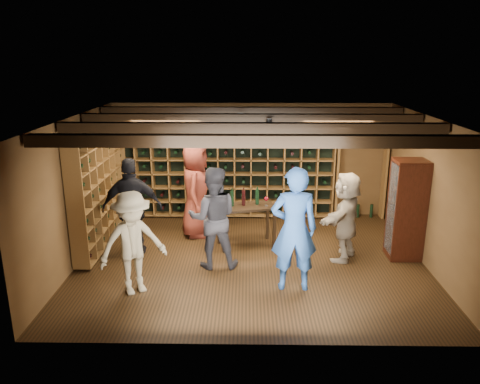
{
  "coord_description": "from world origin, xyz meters",
  "views": [
    {
      "loc": [
        -0.07,
        -7.58,
        3.5
      ],
      "look_at": [
        -0.19,
        0.2,
        1.2
      ],
      "focal_mm": 35.0,
      "sensor_mm": 36.0,
      "label": 1
    }
  ],
  "objects_px": {
    "man_grey_suit": "(213,218)",
    "guest_red_floral": "(196,190)",
    "display_cabinet": "(406,212)",
    "guest_beige": "(346,216)",
    "man_blue_shirt": "(294,229)",
    "guest_khaki": "(133,243)",
    "tasting_table": "(246,210)",
    "guest_woman_black": "(132,208)"
  },
  "relations": [
    {
      "from": "display_cabinet",
      "to": "tasting_table",
      "type": "bearing_deg",
      "value": 170.5
    },
    {
      "from": "guest_red_floral",
      "to": "display_cabinet",
      "type": "bearing_deg",
      "value": -101.94
    },
    {
      "from": "guest_beige",
      "to": "tasting_table",
      "type": "distance_m",
      "value": 1.82
    },
    {
      "from": "guest_woman_black",
      "to": "guest_beige",
      "type": "xyz_separation_m",
      "value": [
        3.75,
        -0.08,
        -0.11
      ]
    },
    {
      "from": "guest_red_floral",
      "to": "guest_woman_black",
      "type": "bearing_deg",
      "value": 137.78
    },
    {
      "from": "man_blue_shirt",
      "to": "guest_beige",
      "type": "bearing_deg",
      "value": -132.67
    },
    {
      "from": "guest_khaki",
      "to": "guest_woman_black",
      "type": "bearing_deg",
      "value": 71.45
    },
    {
      "from": "guest_khaki",
      "to": "tasting_table",
      "type": "distance_m",
      "value": 2.49
    },
    {
      "from": "man_blue_shirt",
      "to": "guest_khaki",
      "type": "distance_m",
      "value": 2.42
    },
    {
      "from": "display_cabinet",
      "to": "guest_woman_black",
      "type": "bearing_deg",
      "value": 179.91
    },
    {
      "from": "display_cabinet",
      "to": "guest_beige",
      "type": "bearing_deg",
      "value": -176.14
    },
    {
      "from": "display_cabinet",
      "to": "guest_woman_black",
      "type": "distance_m",
      "value": 4.81
    },
    {
      "from": "display_cabinet",
      "to": "guest_beige",
      "type": "xyz_separation_m",
      "value": [
        -1.06,
        -0.07,
        -0.07
      ]
    },
    {
      "from": "man_blue_shirt",
      "to": "tasting_table",
      "type": "relative_size",
      "value": 1.68
    },
    {
      "from": "guest_red_floral",
      "to": "guest_woman_black",
      "type": "height_order",
      "value": "guest_red_floral"
    },
    {
      "from": "guest_woman_black",
      "to": "tasting_table",
      "type": "relative_size",
      "value": 1.55
    },
    {
      "from": "display_cabinet",
      "to": "guest_khaki",
      "type": "height_order",
      "value": "display_cabinet"
    },
    {
      "from": "tasting_table",
      "to": "guest_woman_black",
      "type": "bearing_deg",
      "value": 178.17
    },
    {
      "from": "guest_khaki",
      "to": "man_blue_shirt",
      "type": "bearing_deg",
      "value": -27.9
    },
    {
      "from": "display_cabinet",
      "to": "guest_woman_black",
      "type": "xyz_separation_m",
      "value": [
        -4.81,
        0.01,
        0.04
      ]
    },
    {
      "from": "guest_red_floral",
      "to": "guest_beige",
      "type": "height_order",
      "value": "guest_red_floral"
    },
    {
      "from": "guest_khaki",
      "to": "guest_beige",
      "type": "relative_size",
      "value": 1.01
    },
    {
      "from": "man_blue_shirt",
      "to": "guest_woman_black",
      "type": "xyz_separation_m",
      "value": [
        -2.73,
        1.2,
        -0.07
      ]
    },
    {
      "from": "guest_beige",
      "to": "tasting_table",
      "type": "relative_size",
      "value": 1.37
    },
    {
      "from": "man_grey_suit",
      "to": "tasting_table",
      "type": "xyz_separation_m",
      "value": [
        0.55,
        0.89,
        -0.16
      ]
    },
    {
      "from": "guest_red_floral",
      "to": "guest_beige",
      "type": "distance_m",
      "value": 2.94
    },
    {
      "from": "guest_woman_black",
      "to": "man_grey_suit",
      "type": "bearing_deg",
      "value": 157.06
    },
    {
      "from": "man_grey_suit",
      "to": "guest_red_floral",
      "type": "distance_m",
      "value": 1.51
    },
    {
      "from": "display_cabinet",
      "to": "guest_red_floral",
      "type": "height_order",
      "value": "guest_red_floral"
    },
    {
      "from": "man_grey_suit",
      "to": "guest_red_floral",
      "type": "relative_size",
      "value": 0.93
    },
    {
      "from": "guest_beige",
      "to": "guest_red_floral",
      "type": "bearing_deg",
      "value": -82.56
    },
    {
      "from": "man_grey_suit",
      "to": "guest_red_floral",
      "type": "xyz_separation_m",
      "value": [
        -0.44,
        1.44,
        0.07
      ]
    },
    {
      "from": "display_cabinet",
      "to": "man_blue_shirt",
      "type": "relative_size",
      "value": 0.9
    },
    {
      "from": "tasting_table",
      "to": "guest_khaki",
      "type": "bearing_deg",
      "value": -147.38
    },
    {
      "from": "man_grey_suit",
      "to": "tasting_table",
      "type": "height_order",
      "value": "man_grey_suit"
    },
    {
      "from": "display_cabinet",
      "to": "man_blue_shirt",
      "type": "height_order",
      "value": "man_blue_shirt"
    },
    {
      "from": "display_cabinet",
      "to": "guest_khaki",
      "type": "distance_m",
      "value": 4.69
    },
    {
      "from": "man_blue_shirt",
      "to": "guest_khaki",
      "type": "height_order",
      "value": "man_blue_shirt"
    },
    {
      "from": "display_cabinet",
      "to": "man_grey_suit",
      "type": "distance_m",
      "value": 3.38
    },
    {
      "from": "display_cabinet",
      "to": "man_grey_suit",
      "type": "xyz_separation_m",
      "value": [
        -3.35,
        -0.43,
        0.01
      ]
    },
    {
      "from": "display_cabinet",
      "to": "guest_beige",
      "type": "relative_size",
      "value": 1.11
    },
    {
      "from": "guest_khaki",
      "to": "tasting_table",
      "type": "xyz_separation_m",
      "value": [
        1.69,
        1.83,
        -0.09
      ]
    }
  ]
}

